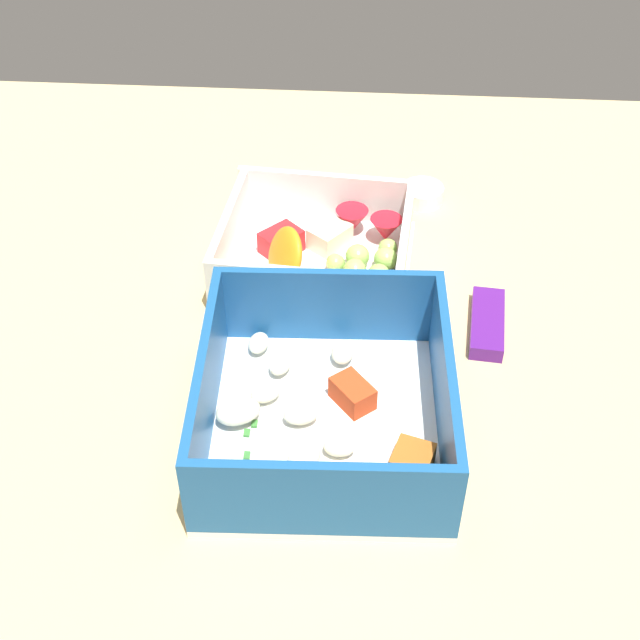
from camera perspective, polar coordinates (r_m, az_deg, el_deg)
The scene contains 5 objects.
table_surface at distance 64.01cm, azimuth -0.67°, elevation -2.57°, with size 80.00×80.00×2.00cm, color tan.
pasta_container at distance 56.30cm, azimuth 0.33°, elevation -5.89°, with size 18.02×16.53×6.67cm.
fruit_bowl at distance 69.52cm, azimuth 0.13°, elevation 4.59°, with size 14.61×15.64×5.52cm.
candy_bar at distance 65.65cm, azimuth 10.92°, elevation -0.22°, with size 7.00×2.40×1.20cm, color #51197A.
paper_cup_liner at distance 78.37cm, azimuth 6.74°, elevation 8.21°, with size 3.69×3.69×1.47cm, color white.
Camera 1 is at (45.56, 3.82, 45.79)cm, focal length 48.74 mm.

